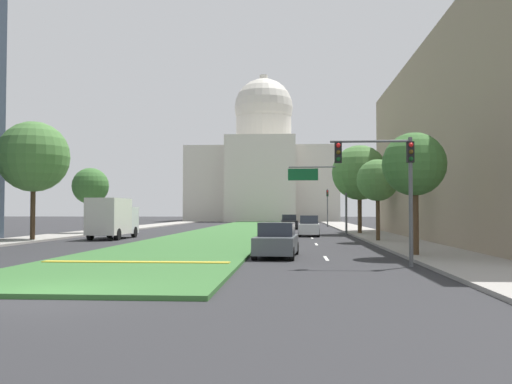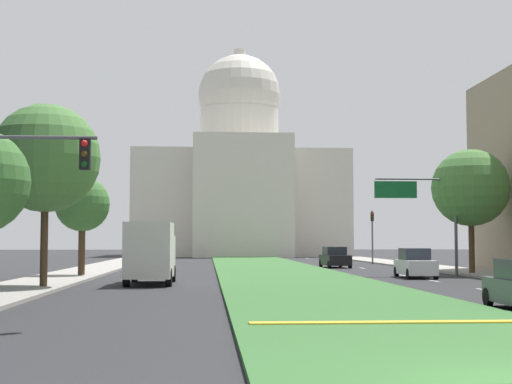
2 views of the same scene
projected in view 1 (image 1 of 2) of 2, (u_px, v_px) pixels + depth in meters
ground_plane at (240, 229)px, 65.76m from camera, size 260.00×260.00×0.00m
grass_median at (236, 230)px, 60.55m from camera, size 8.54×94.03×0.14m
median_curb_nose at (136, 262)px, 22.00m from camera, size 7.69×0.50×0.04m
lane_dashes_right at (307, 231)px, 59.30m from camera, size 0.16×75.51×0.01m
sidewalk_left at (101, 231)px, 56.27m from camera, size 4.00×94.03×0.15m
sidewalk_right at (365, 232)px, 54.41m from camera, size 4.00×94.03×0.15m
capitol_building at (263, 170)px, 117.40m from camera, size 31.35×25.38×32.01m
traffic_light_near_right at (389, 172)px, 21.74m from camera, size 3.34×0.35×5.20m
traffic_light_far_right at (327, 203)px, 74.01m from camera, size 0.28×0.35×5.20m
overhead_guide_sign at (324, 185)px, 50.17m from camera, size 5.48×0.20×6.50m
street_tree_right_near at (414, 165)px, 25.97m from camera, size 3.05×3.05×6.00m
street_tree_left_mid at (34, 157)px, 39.68m from camera, size 5.18×5.18×8.79m
street_tree_right_mid at (378, 181)px, 38.26m from camera, size 2.97×2.97×5.89m
street_tree_left_far at (90, 186)px, 51.19m from camera, size 3.43×3.43×6.29m
street_tree_right_far at (359, 173)px, 50.86m from camera, size 5.17×5.17×8.40m
sedan_lead_stopped at (277, 241)px, 26.15m from camera, size 2.18×4.55×1.67m
sedan_midblock at (309, 227)px, 47.51m from camera, size 2.00×4.56×1.81m
sedan_distant at (289, 222)px, 65.44m from camera, size 2.15×4.60×1.76m
box_truck_delivery at (113, 218)px, 42.81m from camera, size 2.40×6.40×3.20m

